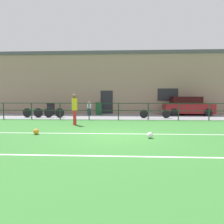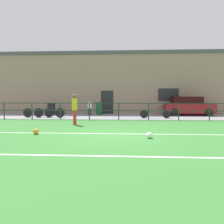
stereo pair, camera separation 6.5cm
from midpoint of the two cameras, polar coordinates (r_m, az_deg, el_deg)
name	(u,v)px [view 1 (the left image)]	position (r m, az deg, el deg)	size (l,w,h in m)	color
ground	(115,136)	(9.02, 0.46, -6.32)	(60.00, 44.00, 0.04)	#387A33
field_line_touchline	(115,134)	(9.52, 0.60, -5.63)	(36.00, 0.11, 0.00)	white
field_line_hash	(110,156)	(6.07, -0.92, -11.32)	(36.00, 0.11, 0.00)	white
pavement_strip	(119,116)	(17.44, 1.77, -1.13)	(48.00, 5.00, 0.02)	gray
perimeter_fence	(118,109)	(14.89, 1.54, 0.81)	(36.07, 0.07, 1.15)	#193823
clubhouse_facade	(120,83)	(21.10, 2.03, 7.45)	(28.00, 2.56, 5.64)	gray
player_striker	(75,107)	(12.50, -9.79, 1.16)	(0.30, 0.45, 1.72)	red
soccer_ball_match	(36,132)	(9.90, -19.19, -4.80)	(0.24, 0.24, 0.24)	orange
soccer_ball_spare	(150,135)	(8.62, 9.56, -5.94)	(0.24, 0.24, 0.24)	white
spectator_child	(89,107)	(18.32, -6.03, 1.28)	(0.33, 0.21, 1.20)	#232D4C
parked_car_red	(187,106)	(19.56, 18.81, 1.40)	(3.94, 1.86, 1.54)	maroon
bicycle_parked_0	(38,113)	(17.36, -18.70, -0.16)	(2.32, 0.04, 0.78)	black
bicycle_parked_1	(49,113)	(17.06, -16.10, -0.16)	(2.31, 0.04, 0.78)	black
bicycle_parked_2	(155,114)	(16.26, 10.90, -0.44)	(2.22, 0.04, 0.71)	black
trash_bin_0	(51,109)	(19.76, -15.60, 0.78)	(0.56, 0.48, 0.96)	black
trash_bin_1	(99,109)	(18.84, -3.52, 0.90)	(0.54, 0.45, 1.05)	#194C28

